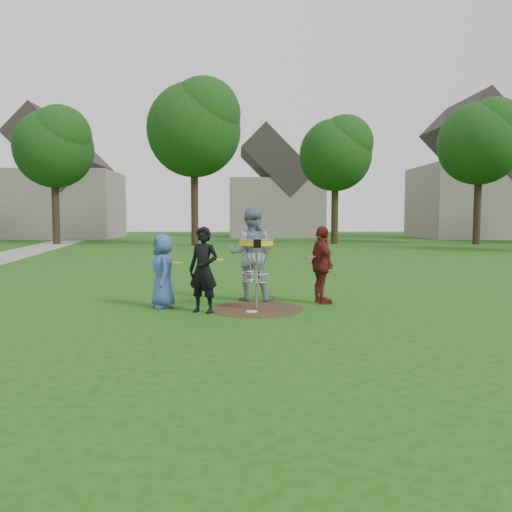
{
  "coord_description": "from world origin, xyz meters",
  "views": [
    {
      "loc": [
        -0.36,
        -9.5,
        1.77
      ],
      "look_at": [
        0.0,
        0.3,
        1.0
      ],
      "focal_mm": 35.0,
      "sensor_mm": 36.0,
      "label": 1
    }
  ],
  "objects_px": {
    "player_blue": "(163,271)",
    "player_grey": "(251,254)",
    "player_black": "(203,270)",
    "player_maroon": "(322,265)",
    "disc_golf_basket": "(257,256)"
  },
  "relations": [
    {
      "from": "player_blue",
      "to": "disc_golf_basket",
      "type": "relative_size",
      "value": 1.04
    },
    {
      "from": "player_black",
      "to": "disc_golf_basket",
      "type": "distance_m",
      "value": 1.07
    },
    {
      "from": "player_black",
      "to": "player_maroon",
      "type": "distance_m",
      "value": 2.52
    },
    {
      "from": "player_grey",
      "to": "player_maroon",
      "type": "distance_m",
      "value": 1.51
    },
    {
      "from": "player_black",
      "to": "player_grey",
      "type": "relative_size",
      "value": 0.81
    },
    {
      "from": "player_grey",
      "to": "player_maroon",
      "type": "bearing_deg",
      "value": 170.5
    },
    {
      "from": "disc_golf_basket",
      "to": "player_grey",
      "type": "bearing_deg",
      "value": 94.4
    },
    {
      "from": "player_maroon",
      "to": "disc_golf_basket",
      "type": "height_order",
      "value": "player_maroon"
    },
    {
      "from": "player_blue",
      "to": "player_grey",
      "type": "distance_m",
      "value": 1.93
    },
    {
      "from": "player_maroon",
      "to": "disc_golf_basket",
      "type": "relative_size",
      "value": 1.15
    },
    {
      "from": "player_black",
      "to": "player_maroon",
      "type": "xyz_separation_m",
      "value": [
        2.35,
        0.9,
        -0.0
      ]
    },
    {
      "from": "player_black",
      "to": "player_maroon",
      "type": "relative_size",
      "value": 1.01
    },
    {
      "from": "player_grey",
      "to": "disc_golf_basket",
      "type": "height_order",
      "value": "player_grey"
    },
    {
      "from": "player_maroon",
      "to": "player_blue",
      "type": "bearing_deg",
      "value": 82.78
    },
    {
      "from": "player_black",
      "to": "player_grey",
      "type": "xyz_separation_m",
      "value": [
        0.92,
        1.34,
        0.19
      ]
    }
  ]
}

